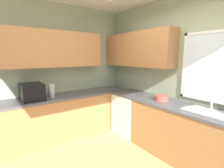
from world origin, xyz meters
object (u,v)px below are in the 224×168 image
(dishwasher, at_px, (131,114))
(kettle, at_px, (52,91))
(sink_assembly, at_px, (206,111))
(bowl, at_px, (162,98))
(microwave, at_px, (32,92))

(dishwasher, relative_size, kettle, 3.30)
(dishwasher, bearing_deg, sink_assembly, 1.40)
(dishwasher, bearing_deg, kettle, -113.56)
(dishwasher, xyz_separation_m, bowl, (0.76, 0.03, 0.51))
(microwave, xyz_separation_m, kettle, (0.02, 0.34, -0.02))
(dishwasher, relative_size, microwave, 1.76)
(microwave, relative_size, bowl, 2.08)
(microwave, xyz_separation_m, sink_assembly, (2.17, 1.84, -0.13))
(microwave, bearing_deg, dishwasher, 69.91)
(bowl, bearing_deg, microwave, -127.65)
(dishwasher, xyz_separation_m, sink_assembly, (1.51, 0.04, 0.48))
(kettle, relative_size, sink_assembly, 0.46)
(dishwasher, bearing_deg, bowl, 2.27)
(kettle, xyz_separation_m, sink_assembly, (2.15, 1.50, -0.12))
(sink_assembly, distance_m, bowl, 0.76)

